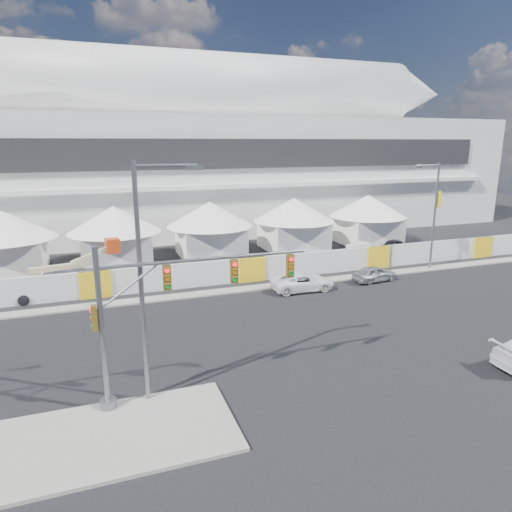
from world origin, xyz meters
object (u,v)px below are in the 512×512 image
object	(u,v)px
lot_car_c	(71,274)
pickup_curb	(303,282)
streetlight_curb	(433,209)
streetlight_median	(147,268)
lot_car_a	(367,250)
lot_car_b	(395,245)
traffic_mast	(152,315)
sedan_silver	(375,274)
boom_lift	(53,284)

from	to	relation	value
lot_car_c	pickup_curb	bearing A→B (deg)	-128.17
streetlight_curb	streetlight_median	bearing A→B (deg)	-152.70
pickup_curb	lot_car_a	size ratio (longest dim) A/B	1.14
streetlight_median	lot_car_b	bearing A→B (deg)	36.47
pickup_curb	lot_car_a	xyz separation A→B (m)	(10.66, 7.57, 0.03)
lot_car_c	streetlight_curb	world-z (taller)	streetlight_curb
lot_car_b	traffic_mast	world-z (taller)	traffic_mast
sedan_silver	boom_lift	xyz separation A→B (m)	(-24.36, 4.54, 0.39)
traffic_mast	streetlight_median	distance (m)	1.98
lot_car_a	lot_car_c	bearing A→B (deg)	121.18
traffic_mast	lot_car_a	bearing A→B (deg)	39.86
lot_car_a	sedan_silver	bearing A→B (deg)	-176.31
lot_car_b	traffic_mast	size ratio (longest dim) A/B	0.41
streetlight_median	boom_lift	xyz separation A→B (m)	(-5.10, 16.38, -4.96)
boom_lift	traffic_mast	bearing A→B (deg)	-82.52
pickup_curb	streetlight_curb	bearing A→B (deg)	-80.38
streetlight_median	streetlight_curb	xyz separation A→B (m)	(25.77, 13.30, -0.58)
traffic_mast	streetlight_curb	size ratio (longest dim) A/B	0.99
pickup_curb	boom_lift	xyz separation A→B (m)	(-17.82, 4.70, 0.38)
lot_car_b	pickup_curb	bearing A→B (deg)	95.84
lot_car_b	streetlight_median	world-z (taller)	streetlight_median
lot_car_a	boom_lift	distance (m)	28.63
lot_car_b	lot_car_c	xyz separation A→B (m)	(-31.33, -0.22, 0.02)
lot_car_c	traffic_mast	distance (m)	20.88
pickup_curb	lot_car_c	bearing A→B (deg)	66.07
sedan_silver	streetlight_curb	size ratio (longest dim) A/B	0.41
sedan_silver	streetlight_curb	world-z (taller)	streetlight_curb
sedan_silver	traffic_mast	bearing A→B (deg)	115.48
lot_car_c	streetlight_curb	size ratio (longest dim) A/B	0.49
lot_car_a	lot_car_c	size ratio (longest dim) A/B	0.93
sedan_silver	lot_car_c	size ratio (longest dim) A/B	0.84
lot_car_b	lot_car_c	size ratio (longest dim) A/B	0.83
lot_car_a	streetlight_median	bearing A→B (deg)	162.23
sedan_silver	lot_car_a	size ratio (longest dim) A/B	0.91
pickup_curb	lot_car_b	world-z (taller)	pickup_curb
sedan_silver	boom_lift	size ratio (longest dim) A/B	0.49
pickup_curb	lot_car_a	bearing A→B (deg)	-52.08
pickup_curb	streetlight_curb	size ratio (longest dim) A/B	0.52
traffic_mast	streetlight_curb	world-z (taller)	streetlight_curb
sedan_silver	lot_car_c	xyz separation A→B (m)	(-23.23, 8.16, 0.01)
traffic_mast	lot_car_b	bearing A→B (deg)	36.83
lot_car_c	boom_lift	distance (m)	3.81
lot_car_c	lot_car_a	bearing A→B (deg)	-103.25
streetlight_curb	sedan_silver	bearing A→B (deg)	-167.35
traffic_mast	boom_lift	bearing A→B (deg)	107.39
lot_car_a	streetlight_median	size ratio (longest dim) A/B	0.42
traffic_mast	sedan_silver	bearing A→B (deg)	32.13
sedan_silver	pickup_curb	world-z (taller)	pickup_curb
pickup_curb	lot_car_c	size ratio (longest dim) A/B	1.06
lot_car_b	boom_lift	xyz separation A→B (m)	(-32.46, -3.84, 0.40)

